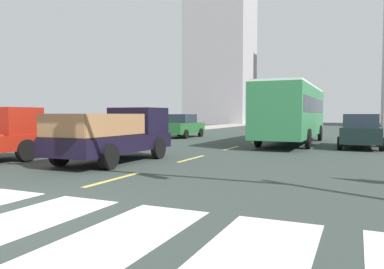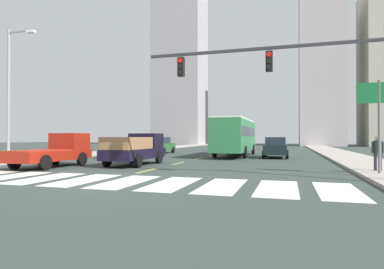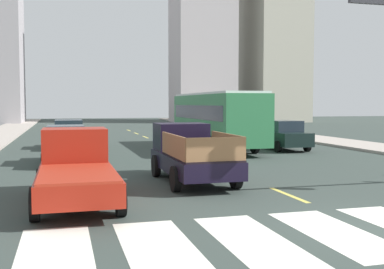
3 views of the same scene
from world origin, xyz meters
name	(u,v)px [view 3 (image 3 of 3)]	position (x,y,z in m)	size (l,w,h in m)	color
ground_plane	(374,230)	(0.00, 0.00, 0.00)	(160.00, 160.00, 0.00)	#333D39
sidewalk_right	(354,144)	(11.70, 18.00, 0.07)	(3.60, 110.00, 0.15)	#A79C92
crosswalk_stripe_1	(55,255)	(-6.58, 0.00, 0.00)	(1.34, 3.85, 0.01)	silver
crosswalk_stripe_2	(159,247)	(-4.70, 0.00, 0.00)	(1.34, 3.85, 0.01)	silver
crosswalk_stripe_3	(252,239)	(-2.82, 0.00, 0.00)	(1.34, 3.85, 0.01)	silver
crosswalk_stripe_4	(336,233)	(-0.94, 0.00, 0.00)	(1.34, 3.85, 0.01)	silver
lane_dash_0	(288,195)	(0.00, 4.00, 0.00)	(0.16, 2.40, 0.01)	#D2C251
lane_dash_1	(231,171)	(0.00, 9.00, 0.00)	(0.16, 2.40, 0.01)	#D2C251
lane_dash_2	(196,158)	(0.00, 14.00, 0.00)	(0.16, 2.40, 0.01)	#D2C251
lane_dash_3	(174,148)	(0.00, 19.00, 0.00)	(0.16, 2.40, 0.01)	#D2C251
lane_dash_4	(158,142)	(0.00, 24.00, 0.00)	(0.16, 2.40, 0.01)	#D2C251
lane_dash_5	(146,137)	(0.00, 29.00, 0.00)	(0.16, 2.40, 0.01)	#D2C251
lane_dash_6	(136,133)	(0.00, 34.00, 0.00)	(0.16, 2.40, 0.01)	#D2C251
lane_dash_7	(129,130)	(0.00, 39.00, 0.00)	(0.16, 2.40, 0.01)	#D2C251
pickup_stakebed	(190,154)	(-2.13, 7.35, 0.94)	(2.18, 5.20, 1.96)	black
pickup_dark	(76,168)	(-6.07, 4.72, 0.92)	(2.18, 5.20, 1.96)	maroon
city_bus	(216,116)	(2.34, 18.04, 1.95)	(2.72, 10.80, 3.32)	#2D7445
sedan_far	(282,135)	(5.94, 16.56, 0.86)	(2.02, 4.40, 1.72)	black
sedan_near_left	(66,145)	(-6.30, 13.31, 0.86)	(2.02, 4.40, 1.72)	#135438
sedan_near_right	(69,134)	(-6.08, 20.92, 0.86)	(2.02, 4.40, 1.72)	#235A29
block_mid_left	(202,15)	(13.18, 57.42, 15.41)	(8.27, 7.73, 30.82)	#ADA4A5
block_mid_right	(273,23)	(24.34, 57.76, 14.81)	(7.72, 11.12, 29.61)	#ABA795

